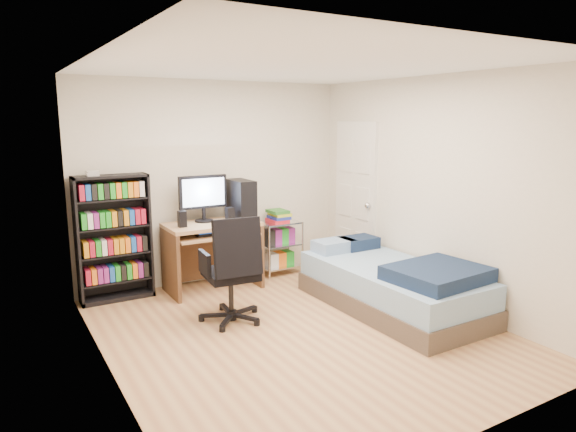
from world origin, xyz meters
TOP-DOWN VIEW (x-y plane):
  - room at (0.00, 0.00)m, footprint 3.58×4.08m
  - media_shelf at (-1.31, 1.84)m, footprint 0.80×0.27m
  - computer_desk at (-0.11, 1.67)m, footprint 1.09×0.63m
  - office_chair at (-0.44, 0.56)m, footprint 0.71×0.71m
  - wire_cart at (0.79, 1.76)m, footprint 0.54×0.39m
  - bed at (1.20, -0.00)m, footprint 1.06×2.13m
  - door at (1.72, 1.35)m, footprint 0.12×0.80m

SIDE VIEW (x-z plane):
  - bed at x=1.20m, z-range -0.04..0.57m
  - office_chair at x=-0.44m, z-range -0.20..0.90m
  - wire_cart at x=0.79m, z-range 0.13..0.99m
  - media_shelf at x=-1.31m, z-range -0.01..1.48m
  - computer_desk at x=-0.11m, z-range 0.05..1.43m
  - door at x=1.72m, z-range 0.00..2.00m
  - room at x=0.00m, z-range -0.04..2.54m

